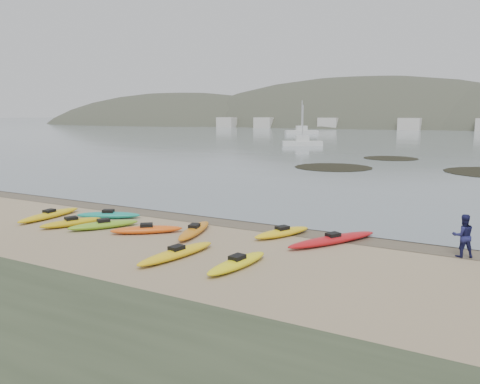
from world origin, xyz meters
The scene contains 7 objects.
ground centered at (0.00, 0.00, 0.00)m, with size 600.00×600.00×0.00m, color tan.
wet_sand centered at (0.00, -0.30, 0.00)m, with size 60.00×60.00×0.00m, color brown.
water centered at (0.00, 300.00, 0.01)m, with size 1200.00×1200.00×0.00m, color slate.
kayaks centered at (-0.32, -3.80, 0.17)m, with size 21.95×8.81×0.34m.
person_east centered at (10.19, -1.14, 0.82)m, with size 0.80×0.62×1.65m, color navy.
kelp_mats centered at (4.14, 29.50, 0.03)m, with size 23.02×19.73×0.04m.
moored_boats centered at (4.74, 79.07, 0.54)m, with size 100.12×80.80×1.21m.
Camera 1 is at (11.05, -20.09, 5.33)m, focal length 35.00 mm.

